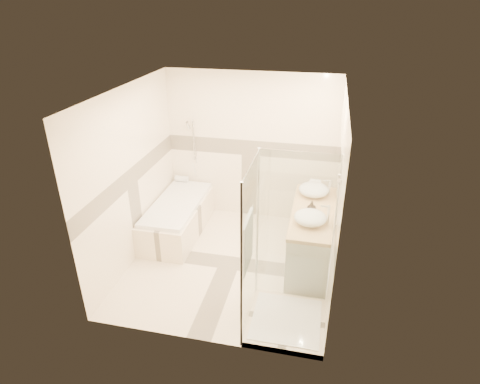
% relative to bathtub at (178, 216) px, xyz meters
% --- Properties ---
extents(room, '(2.82, 3.02, 2.52)m').
position_rel_bathtub_xyz_m(room, '(1.08, -0.64, 0.95)').
color(room, '#FAE6C6').
rests_on(room, ground).
extents(bathtub, '(0.75, 1.70, 0.56)m').
position_rel_bathtub_xyz_m(bathtub, '(0.00, 0.00, 0.00)').
color(bathtub, '#FFEBCB').
rests_on(bathtub, ground).
extents(vanity, '(0.58, 1.62, 0.85)m').
position_rel_bathtub_xyz_m(vanity, '(2.15, -0.35, 0.12)').
color(vanity, white).
rests_on(vanity, ground).
extents(shower_enclosure, '(0.96, 0.93, 2.04)m').
position_rel_bathtub_xyz_m(shower_enclosure, '(1.86, -1.62, 0.20)').
color(shower_enclosure, '#FFEBCB').
rests_on(shower_enclosure, ground).
extents(vessel_sink_near, '(0.44, 0.44, 0.18)m').
position_rel_bathtub_xyz_m(vessel_sink_near, '(2.13, 0.13, 0.63)').
color(vessel_sink_near, white).
rests_on(vessel_sink_near, vanity).
extents(vessel_sink_far, '(0.43, 0.43, 0.17)m').
position_rel_bathtub_xyz_m(vessel_sink_far, '(2.13, -0.71, 0.63)').
color(vessel_sink_far, white).
rests_on(vessel_sink_far, vanity).
extents(faucet_near, '(0.11, 0.03, 0.27)m').
position_rel_bathtub_xyz_m(faucet_near, '(2.35, 0.13, 0.70)').
color(faucet_near, silver).
rests_on(faucet_near, vanity).
extents(faucet_far, '(0.12, 0.03, 0.29)m').
position_rel_bathtub_xyz_m(faucet_far, '(2.35, -0.71, 0.71)').
color(faucet_far, silver).
rests_on(faucet_far, vanity).
extents(amenity_bottle_a, '(0.07, 0.07, 0.16)m').
position_rel_bathtub_xyz_m(amenity_bottle_a, '(2.13, -0.44, 0.62)').
color(amenity_bottle_a, black).
rests_on(amenity_bottle_a, vanity).
extents(amenity_bottle_b, '(0.14, 0.14, 0.17)m').
position_rel_bathtub_xyz_m(amenity_bottle_b, '(2.13, -0.42, 0.63)').
color(amenity_bottle_b, black).
rests_on(amenity_bottle_b, vanity).
extents(folded_towels, '(0.19, 0.30, 0.09)m').
position_rel_bathtub_xyz_m(folded_towels, '(2.13, 0.37, 0.59)').
color(folded_towels, white).
rests_on(folded_towels, vanity).
extents(rolled_towel, '(0.23, 0.10, 0.10)m').
position_rel_bathtub_xyz_m(rolled_towel, '(-0.19, 0.76, 0.31)').
color(rolled_towel, white).
rests_on(rolled_towel, bathtub).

